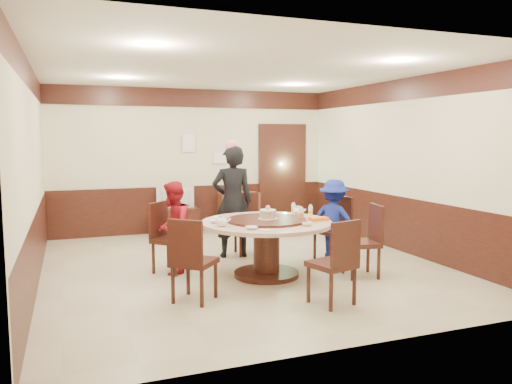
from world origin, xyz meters
name	(u,v)px	position (x,y,z in m)	size (l,w,h in m)	color
room	(243,192)	(0.01, 0.01, 1.08)	(6.00, 6.04, 2.84)	beige
banquet_table	(266,237)	(0.12, -0.59, 0.53)	(1.75, 1.75, 0.78)	#351610
chair_0	(333,240)	(1.39, -0.14, 0.30)	(0.54, 0.53, 0.97)	#351610
chair_1	(249,235)	(0.34, 0.73, 0.30)	(0.48, 0.49, 0.97)	#351610
chair_2	(170,250)	(-1.05, 0.08, 0.30)	(0.62, 0.62, 0.97)	#351610
chair_3	(194,275)	(-1.04, -1.27, 0.30)	(0.62, 0.62, 0.97)	#351610
chair_4	(333,278)	(0.39, -1.92, 0.30)	(0.54, 0.55, 0.97)	#351610
chair_5	(362,254)	(1.33, -1.06, 0.30)	(0.52, 0.51, 0.97)	#351610
person_standing	(232,202)	(0.04, 0.62, 0.87)	(0.63, 0.42, 1.74)	black
person_red	(173,227)	(-1.01, 0.01, 0.63)	(0.62, 0.48, 1.27)	#AA1621
person_blue	(334,221)	(1.34, -0.25, 0.62)	(0.80, 0.46, 1.24)	navy
birthday_cake	(268,214)	(0.14, -0.61, 0.84)	(0.27, 0.27, 0.19)	white
teapot_left	(221,222)	(-0.56, -0.77, 0.81)	(0.17, 0.15, 0.13)	white
teapot_right	(298,212)	(0.70, -0.35, 0.81)	(0.17, 0.15, 0.13)	white
bowl_0	(218,218)	(-0.45, -0.26, 0.77)	(0.16, 0.16, 0.04)	white
bowl_1	(307,224)	(0.47, -1.11, 0.77)	(0.13, 0.13, 0.04)	white
bowl_2	(251,228)	(-0.27, -1.08, 0.77)	(0.15, 0.15, 0.04)	white
bowl_3	(313,219)	(0.74, -0.73, 0.77)	(0.12, 0.12, 0.04)	white
bowl_4	(215,221)	(-0.55, -0.48, 0.77)	(0.15, 0.15, 0.04)	white
saucer_near	(267,230)	(-0.13, -1.24, 0.76)	(0.18, 0.18, 0.01)	white
saucer_far	(282,214)	(0.57, -0.09, 0.76)	(0.18, 0.18, 0.01)	white
shrimp_platter	(318,220)	(0.74, -0.90, 0.78)	(0.30, 0.20, 0.06)	white
bottle_0	(301,214)	(0.61, -0.66, 0.83)	(0.06, 0.06, 0.16)	white
bottle_1	(310,212)	(0.82, -0.51, 0.83)	(0.06, 0.06, 0.16)	white
bottle_2	(293,209)	(0.69, -0.23, 0.83)	(0.06, 0.06, 0.16)	white
tv_stand	(176,221)	(-0.42, 2.75, 0.25)	(0.85, 0.45, 0.50)	#351610
television	(176,198)	(-0.42, 2.75, 0.71)	(0.72, 0.09, 0.41)	gray
side_cabinet	(239,211)	(0.86, 2.78, 0.38)	(0.80, 0.40, 0.75)	brown
thermos	(239,183)	(0.87, 2.78, 0.94)	(0.15, 0.15, 0.38)	silver
notice_left	(189,143)	(-0.10, 2.96, 1.75)	(0.25, 0.00, 0.35)	white
notice_right	(221,158)	(0.55, 2.96, 1.45)	(0.30, 0.00, 0.22)	white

